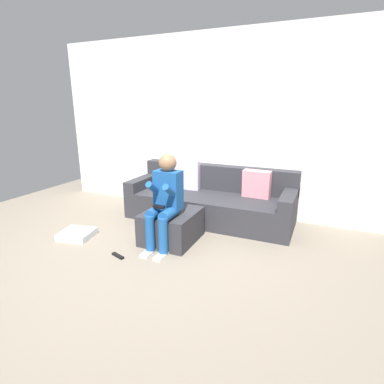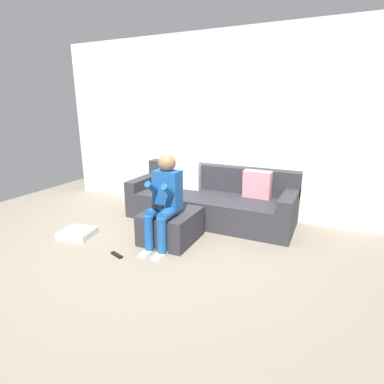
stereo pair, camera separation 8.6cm
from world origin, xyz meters
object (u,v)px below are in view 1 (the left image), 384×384
Objects in this scene: person_seated at (165,198)px; remote_near_ottoman at (118,256)px; storage_bin at (77,234)px; ottoman at (172,226)px; couch_sectional at (210,200)px.

person_seated reaches higher than remote_near_ottoman.
ottoman is at bearing 20.09° from storage_bin.
remote_near_ottoman is (0.83, -0.22, -0.03)m from storage_bin.
couch_sectional is 12.92× the size of remote_near_ottoman.
ottoman is at bearing -100.35° from couch_sectional.
person_seated is at bearing -98.08° from couch_sectional.
remote_near_ottoman is (-0.54, -1.62, -0.29)m from couch_sectional.
couch_sectional is at bearing 45.44° from storage_bin.
person_seated is 5.97× the size of remote_near_ottoman.
remote_near_ottoman is at bearing -14.79° from storage_bin.
person_seated is at bearing 70.29° from remote_near_ottoman.
person_seated reaches higher than ottoman.
ottoman is (-0.17, -0.96, -0.10)m from couch_sectional.
storage_bin is at bearing -134.56° from couch_sectional.
ottoman is at bearing 94.29° from person_seated.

